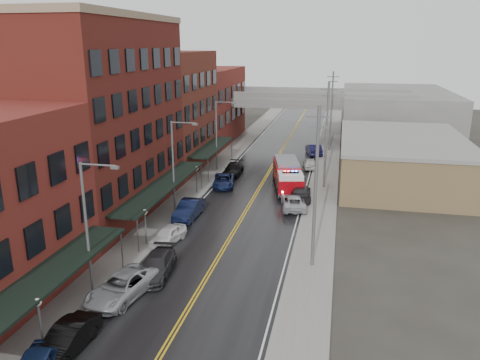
# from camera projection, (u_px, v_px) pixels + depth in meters

# --- Properties ---
(road) EXTENTS (11.00, 160.00, 0.02)m
(road) POSITION_uv_depth(u_px,v_px,m) (254.00, 197.00, 50.37)
(road) COLOR black
(road) RESTS_ON ground
(sidewalk_left) EXTENTS (3.00, 160.00, 0.15)m
(sidewalk_left) POSITION_uv_depth(u_px,v_px,m) (189.00, 193.00, 51.84)
(sidewalk_left) COLOR slate
(sidewalk_left) RESTS_ON ground
(sidewalk_right) EXTENTS (3.00, 160.00, 0.15)m
(sidewalk_right) POSITION_uv_depth(u_px,v_px,m) (322.00, 202.00, 48.87)
(sidewalk_right) COLOR slate
(sidewalk_right) RESTS_ON ground
(curb_left) EXTENTS (0.30, 160.00, 0.15)m
(curb_left) POSITION_uv_depth(u_px,v_px,m) (204.00, 193.00, 51.50)
(curb_left) COLOR gray
(curb_left) RESTS_ON ground
(curb_right) EXTENTS (0.30, 160.00, 0.15)m
(curb_right) POSITION_uv_depth(u_px,v_px,m) (307.00, 201.00, 49.21)
(curb_right) COLOR gray
(curb_right) RESTS_ON ground
(brick_building_b) EXTENTS (9.00, 20.00, 18.00)m
(brick_building_b) POSITION_uv_depth(u_px,v_px,m) (102.00, 121.00, 43.98)
(brick_building_b) COLOR #571917
(brick_building_b) RESTS_ON ground
(brick_building_c) EXTENTS (9.00, 15.00, 15.00)m
(brick_building_c) POSITION_uv_depth(u_px,v_px,m) (169.00, 111.00, 60.81)
(brick_building_c) COLOR maroon
(brick_building_c) RESTS_ON ground
(brick_building_far) EXTENTS (9.00, 20.00, 12.00)m
(brick_building_far) POSITION_uv_depth(u_px,v_px,m) (206.00, 106.00, 77.64)
(brick_building_far) COLOR maroon
(brick_building_far) RESTS_ON ground
(tan_building) EXTENTS (14.00, 22.00, 5.00)m
(tan_building) POSITION_uv_depth(u_px,v_px,m) (401.00, 161.00, 55.80)
(tan_building) COLOR brown
(tan_building) RESTS_ON ground
(right_far_block) EXTENTS (18.00, 30.00, 8.00)m
(right_far_block) POSITION_uv_depth(u_px,v_px,m) (395.00, 113.00, 83.11)
(right_far_block) COLOR slate
(right_far_block) RESTS_ON ground
(awning_0) EXTENTS (2.60, 16.00, 3.09)m
(awning_0) POSITION_uv_depth(u_px,v_px,m) (42.00, 281.00, 26.67)
(awning_0) COLOR black
(awning_0) RESTS_ON ground
(awning_1) EXTENTS (2.60, 18.00, 3.09)m
(awning_1) POSITION_uv_depth(u_px,v_px,m) (163.00, 185.00, 44.49)
(awning_1) COLOR black
(awning_1) RESTS_ON ground
(awning_2) EXTENTS (2.60, 13.00, 3.09)m
(awning_2) POSITION_uv_depth(u_px,v_px,m) (212.00, 147.00, 60.90)
(awning_2) COLOR black
(awning_2) RESTS_ON ground
(globe_lamp_0) EXTENTS (0.44, 0.44, 3.12)m
(globe_lamp_0) POSITION_uv_depth(u_px,v_px,m) (39.00, 312.00, 24.77)
(globe_lamp_0) COLOR #59595B
(globe_lamp_0) RESTS_ON ground
(globe_lamp_1) EXTENTS (0.44, 0.44, 3.12)m
(globe_lamp_1) POSITION_uv_depth(u_px,v_px,m) (145.00, 219.00, 37.90)
(globe_lamp_1) COLOR #59595B
(globe_lamp_1) RESTS_ON ground
(globe_lamp_2) EXTENTS (0.44, 0.44, 3.12)m
(globe_lamp_2) POSITION_uv_depth(u_px,v_px,m) (196.00, 174.00, 51.02)
(globe_lamp_2) COLOR #59595B
(globe_lamp_2) RESTS_ON ground
(street_lamp_0) EXTENTS (2.64, 0.22, 9.00)m
(street_lamp_0) POSITION_uv_depth(u_px,v_px,m) (89.00, 221.00, 29.61)
(street_lamp_0) COLOR #59595B
(street_lamp_0) RESTS_ON ground
(street_lamp_1) EXTENTS (2.64, 0.22, 9.00)m
(street_lamp_1) POSITION_uv_depth(u_px,v_px,m) (175.00, 161.00, 44.62)
(street_lamp_1) COLOR #59595B
(street_lamp_1) RESTS_ON ground
(street_lamp_2) EXTENTS (2.64, 0.22, 9.00)m
(street_lamp_2) POSITION_uv_depth(u_px,v_px,m) (218.00, 131.00, 59.62)
(street_lamp_2) COLOR #59595B
(street_lamp_2) RESTS_ON ground
(utility_pole_0) EXTENTS (1.80, 0.24, 12.00)m
(utility_pole_0) POSITION_uv_depth(u_px,v_px,m) (316.00, 186.00, 33.07)
(utility_pole_0) COLOR #59595B
(utility_pole_0) RESTS_ON ground
(utility_pole_1) EXTENTS (1.80, 0.24, 12.00)m
(utility_pole_1) POSITION_uv_depth(u_px,v_px,m) (326.00, 134.00, 51.83)
(utility_pole_1) COLOR #59595B
(utility_pole_1) RESTS_ON ground
(utility_pole_2) EXTENTS (1.80, 0.24, 12.00)m
(utility_pole_2) POSITION_uv_depth(u_px,v_px,m) (331.00, 110.00, 70.58)
(utility_pole_2) COLOR #59595B
(utility_pole_2) RESTS_ON ground
(overpass) EXTENTS (40.00, 10.00, 7.50)m
(overpass) POSITION_uv_depth(u_px,v_px,m) (289.00, 105.00, 78.70)
(overpass) COLOR slate
(overpass) RESTS_ON ground
(fire_truck) EXTENTS (4.85, 9.02, 3.15)m
(fire_truck) POSITION_uv_depth(u_px,v_px,m) (288.00, 175.00, 52.79)
(fire_truck) COLOR #9C070E
(fire_truck) RESTS_ON ground
(parked_car_left_1) EXTENTS (1.79, 4.68, 1.52)m
(parked_car_left_1) POSITION_uv_depth(u_px,v_px,m) (67.00, 339.00, 25.04)
(parked_car_left_1) COLOR black
(parked_car_left_1) RESTS_ON ground
(parked_car_left_2) EXTENTS (3.64, 6.05, 1.57)m
(parked_car_left_2) POSITION_uv_depth(u_px,v_px,m) (122.00, 286.00, 30.43)
(parked_car_left_2) COLOR #9B9FA3
(parked_car_left_2) RESTS_ON ground
(parked_car_left_3) EXTENTS (2.60, 5.35, 1.50)m
(parked_car_left_3) POSITION_uv_depth(u_px,v_px,m) (156.00, 266.00, 33.36)
(parked_car_left_3) COLOR #262628
(parked_car_left_3) RESTS_ON ground
(parked_car_left_4) EXTENTS (2.39, 4.37, 1.41)m
(parked_car_left_4) POSITION_uv_depth(u_px,v_px,m) (168.00, 235.00, 38.77)
(parked_car_left_4) COLOR white
(parked_car_left_4) RESTS_ON ground
(parked_car_left_5) EXTENTS (1.84, 5.05, 1.66)m
(parked_car_left_5) POSITION_uv_depth(u_px,v_px,m) (189.00, 209.00, 44.40)
(parked_car_left_5) COLOR black
(parked_car_left_5) RESTS_ON ground
(parked_car_left_6) EXTENTS (3.23, 5.38, 1.40)m
(parked_car_left_6) POSITION_uv_depth(u_px,v_px,m) (224.00, 181.00, 54.03)
(parked_car_left_6) COLOR #121D45
(parked_car_left_6) RESTS_ON ground
(parked_car_left_7) EXTENTS (2.18, 5.12, 1.47)m
(parked_car_left_7) POSITION_uv_depth(u_px,v_px,m) (233.00, 169.00, 58.80)
(parked_car_left_7) COLOR black
(parked_car_left_7) RESTS_ON ground
(parked_car_right_0) EXTENTS (3.18, 5.41, 1.41)m
(parked_car_right_0) POSITION_uv_depth(u_px,v_px,m) (294.00, 202.00, 46.90)
(parked_car_right_0) COLOR #AFB0B7
(parked_car_right_0) RESTS_ON ground
(parked_car_right_1) EXTENTS (2.64, 5.57, 1.57)m
(parked_car_right_1) POSITION_uv_depth(u_px,v_px,m) (300.00, 193.00, 49.46)
(parked_car_right_1) COLOR #262628
(parked_car_right_1) RESTS_ON ground
(parked_car_right_2) EXTENTS (2.23, 4.33, 1.41)m
(parked_car_right_2) POSITION_uv_depth(u_px,v_px,m) (310.00, 163.00, 61.80)
(parked_car_right_2) COLOR silver
(parked_car_right_2) RESTS_ON ground
(parked_car_right_3) EXTENTS (2.91, 5.27, 1.65)m
(parked_car_right_3) POSITION_uv_depth(u_px,v_px,m) (314.00, 149.00, 69.40)
(parked_car_right_3) COLOR black
(parked_car_right_3) RESTS_ON ground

